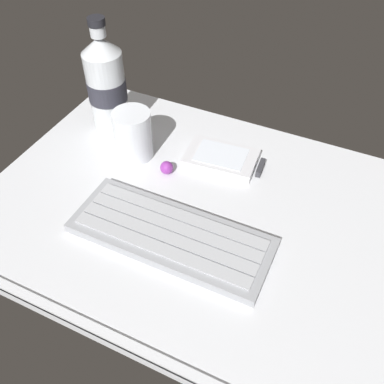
# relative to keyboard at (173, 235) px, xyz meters

# --- Properties ---
(ground_plane) EXTENTS (0.64, 0.48, 0.03)m
(ground_plane) POSITION_rel_keyboard_xyz_m (-0.00, 0.07, -0.02)
(ground_plane) COLOR silver
(keyboard) EXTENTS (0.29, 0.11, 0.02)m
(keyboard) POSITION_rel_keyboard_xyz_m (0.00, 0.00, 0.00)
(keyboard) COLOR #93969B
(keyboard) RESTS_ON ground_plane
(handheld_device) EXTENTS (0.13, 0.09, 0.02)m
(handheld_device) POSITION_rel_keyboard_xyz_m (0.00, 0.19, -0.00)
(handheld_device) COLOR silver
(handheld_device) RESTS_ON ground_plane
(juice_cup) EXTENTS (0.06, 0.06, 0.09)m
(juice_cup) POSITION_rel_keyboard_xyz_m (-0.14, 0.14, 0.03)
(juice_cup) COLOR silver
(juice_cup) RESTS_ON ground_plane
(water_bottle) EXTENTS (0.07, 0.07, 0.21)m
(water_bottle) POSITION_rel_keyboard_xyz_m (-0.22, 0.19, 0.08)
(water_bottle) COLOR silver
(water_bottle) RESTS_ON ground_plane
(trackball_mouse) EXTENTS (0.02, 0.02, 0.02)m
(trackball_mouse) POSITION_rel_keyboard_xyz_m (-0.07, 0.12, 0.00)
(trackball_mouse) COLOR purple
(trackball_mouse) RESTS_ON ground_plane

